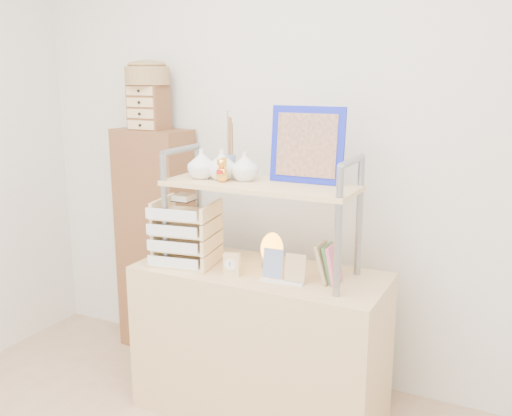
{
  "coord_description": "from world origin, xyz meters",
  "views": [
    {
      "loc": [
        1.13,
        -1.11,
        1.66
      ],
      "look_at": [
        -0.02,
        1.2,
        1.05
      ],
      "focal_mm": 40.0,
      "sensor_mm": 36.0,
      "label": 1
    }
  ],
  "objects_px": {
    "desk": "(260,343)",
    "salt_lamp": "(272,250)",
    "cabinet": "(156,242)",
    "letter_tray": "(185,236)"
  },
  "relations": [
    {
      "from": "desk",
      "to": "salt_lamp",
      "type": "bearing_deg",
      "value": 61.6
    },
    {
      "from": "letter_tray",
      "to": "salt_lamp",
      "type": "height_order",
      "value": "letter_tray"
    },
    {
      "from": "desk",
      "to": "salt_lamp",
      "type": "distance_m",
      "value": 0.47
    },
    {
      "from": "desk",
      "to": "cabinet",
      "type": "height_order",
      "value": "cabinet"
    },
    {
      "from": "salt_lamp",
      "to": "cabinet",
      "type": "bearing_deg",
      "value": 161.28
    },
    {
      "from": "cabinet",
      "to": "letter_tray",
      "type": "height_order",
      "value": "cabinet"
    },
    {
      "from": "desk",
      "to": "salt_lamp",
      "type": "height_order",
      "value": "salt_lamp"
    },
    {
      "from": "cabinet",
      "to": "salt_lamp",
      "type": "relative_size",
      "value": 7.77
    },
    {
      "from": "desk",
      "to": "letter_tray",
      "type": "xyz_separation_m",
      "value": [
        -0.38,
        -0.06,
        0.51
      ]
    },
    {
      "from": "cabinet",
      "to": "salt_lamp",
      "type": "distance_m",
      "value": 0.97
    }
  ]
}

